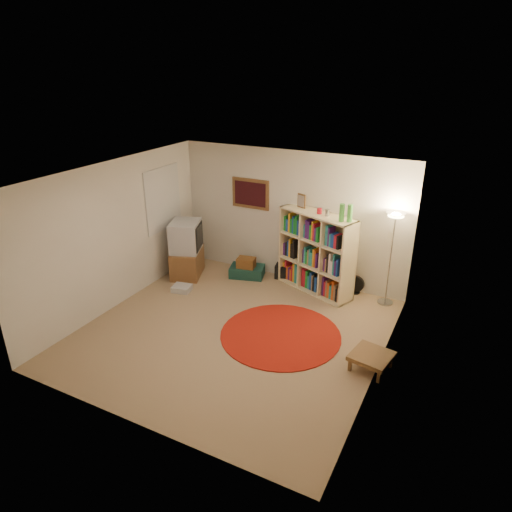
% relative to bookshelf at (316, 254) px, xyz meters
% --- Properties ---
extents(room, '(4.54, 4.54, 2.54)m').
position_rel_bookshelf_xyz_m(room, '(-0.67, -1.92, 0.53)').
color(room, '#A0815E').
rests_on(room, ground).
extents(bookshelf, '(1.55, 0.94, 1.80)m').
position_rel_bookshelf_xyz_m(bookshelf, '(0.00, 0.00, 0.00)').
color(bookshelf, '#FFE6AA').
rests_on(bookshelf, ground).
extents(floor_lamp, '(0.35, 0.35, 1.68)m').
position_rel_bookshelf_xyz_m(floor_lamp, '(1.32, 0.08, 0.67)').
color(floor_lamp, '#A2A4A7').
rests_on(floor_lamp, ground).
extents(floor_fan, '(0.31, 0.17, 0.35)m').
position_rel_bookshelf_xyz_m(floor_fan, '(0.74, 0.20, -0.55)').
color(floor_fan, black).
rests_on(floor_fan, ground).
extents(tv_stand, '(0.78, 0.91, 1.12)m').
position_rel_bookshelf_xyz_m(tv_stand, '(-2.47, -0.55, -0.19)').
color(tv_stand, brown).
rests_on(tv_stand, ground).
extents(dvd_box, '(0.38, 0.33, 0.11)m').
position_rel_bookshelf_xyz_m(dvd_box, '(-2.16, -1.19, -0.67)').
color(dvd_box, silver).
rests_on(dvd_box, ground).
extents(suitcase, '(0.75, 0.59, 0.21)m').
position_rel_bookshelf_xyz_m(suitcase, '(-1.38, -0.07, -0.62)').
color(suitcase, '#143730').
rests_on(suitcase, ground).
extents(wicker_basket, '(0.38, 0.30, 0.20)m').
position_rel_bookshelf_xyz_m(wicker_basket, '(-1.38, -0.11, -0.42)').
color(wicker_basket, brown).
rests_on(wicker_basket, suitcase).
extents(duffel_bag, '(0.45, 0.41, 0.27)m').
position_rel_bookshelf_xyz_m(duffel_bag, '(-0.68, 0.24, -0.59)').
color(duffel_bag, black).
rests_on(duffel_bag, ground).
extents(paper_towel, '(0.13, 0.13, 0.25)m').
position_rel_bookshelf_xyz_m(paper_towel, '(-0.81, 0.13, -0.60)').
color(paper_towel, silver).
rests_on(paper_towel, ground).
extents(red_rug, '(1.89, 1.89, 0.02)m').
position_rel_bookshelf_xyz_m(red_rug, '(0.09, -1.71, -0.72)').
color(red_rug, '#97150B').
rests_on(red_rug, ground).
extents(side_table, '(0.61, 0.61, 0.24)m').
position_rel_bookshelf_xyz_m(side_table, '(1.55, -1.92, -0.52)').
color(side_table, brown).
rests_on(side_table, ground).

